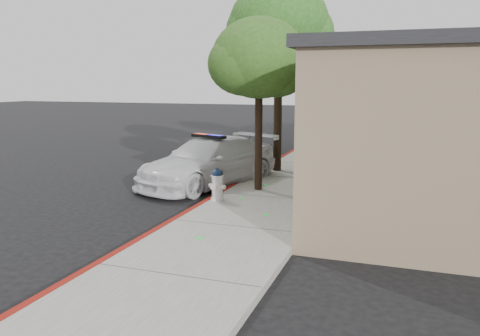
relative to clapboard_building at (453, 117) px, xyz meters
name	(u,v)px	position (x,y,z in m)	size (l,w,h in m)	color
ground	(171,225)	(-6.69, -9.00, -2.13)	(120.00, 120.00, 0.00)	black
sidewalk	(270,199)	(-5.09, -6.00, -2.05)	(3.20, 60.00, 0.15)	gray
red_curb	(219,195)	(-6.63, -6.00, -2.05)	(0.14, 60.00, 0.16)	maroon
clapboard_building	(453,117)	(0.00, 0.00, 0.00)	(7.30, 20.89, 4.24)	#856D57
police_car	(209,162)	(-7.61, -4.48, -1.34)	(3.91, 5.84, 1.69)	white
fire_hydrant	(217,184)	(-6.34, -6.88, -1.53)	(0.51, 0.44, 0.89)	silver
street_tree_near	(259,62)	(-5.68, -5.18, 1.82)	(2.90, 2.78, 5.09)	black
street_tree_mid	(280,29)	(-5.97, -1.81, 3.10)	(3.76, 3.53, 6.73)	black
street_tree_far	(314,57)	(-5.97, 4.72, 2.42)	(3.38, 3.09, 5.85)	black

